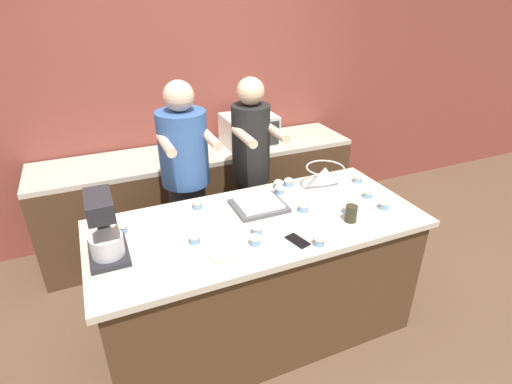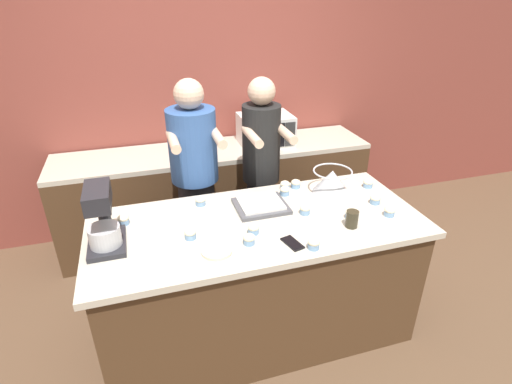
{
  "view_description": "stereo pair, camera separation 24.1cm",
  "coord_description": "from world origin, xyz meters",
  "px_view_note": "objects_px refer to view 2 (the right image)",
  "views": [
    {
      "loc": [
        -0.86,
        -1.92,
        2.18
      ],
      "look_at": [
        0.0,
        0.04,
        1.07
      ],
      "focal_mm": 28.0,
      "sensor_mm": 36.0,
      "label": 1
    },
    {
      "loc": [
        -0.63,
        -2.0,
        2.18
      ],
      "look_at": [
        0.0,
        0.04,
        1.07
      ],
      "focal_mm": 28.0,
      "sensor_mm": 36.0,
      "label": 2
    }
  ],
  "objects_px": {
    "drinking_glass": "(352,219)",
    "cupcake_4": "(190,234)",
    "small_plate": "(217,251)",
    "microwave_oven": "(266,130)",
    "cupcake_0": "(390,211)",
    "cupcake_13": "(200,201)",
    "cupcake_6": "(285,191)",
    "cupcake_3": "(285,185)",
    "cupcake_12": "(314,244)",
    "mixing_bowl": "(332,181)",
    "cell_phone": "(292,243)",
    "person_right": "(261,175)",
    "baking_tray": "(261,205)",
    "cupcake_9": "(305,209)",
    "cupcake_2": "(123,220)",
    "cupcake_7": "(351,214)",
    "cupcake_1": "(253,229)",
    "cupcake_11": "(375,199)",
    "stand_mixer": "(103,221)",
    "person_left": "(196,184)",
    "cupcake_10": "(368,183)",
    "cupcake_8": "(296,184)"
  },
  "relations": [
    {
      "from": "drinking_glass",
      "to": "cupcake_4",
      "type": "bearing_deg",
      "value": 170.58
    },
    {
      "from": "small_plate",
      "to": "cupcake_4",
      "type": "xyz_separation_m",
      "value": [
        -0.12,
        0.17,
        0.02
      ]
    },
    {
      "from": "small_plate",
      "to": "microwave_oven",
      "type": "bearing_deg",
      "value": 62.86
    },
    {
      "from": "cupcake_0",
      "to": "cupcake_13",
      "type": "distance_m",
      "value": 1.21
    },
    {
      "from": "cupcake_4",
      "to": "cupcake_13",
      "type": "relative_size",
      "value": 1.0
    },
    {
      "from": "small_plate",
      "to": "cupcake_13",
      "type": "bearing_deg",
      "value": 88.99
    },
    {
      "from": "cupcake_6",
      "to": "cupcake_13",
      "type": "height_order",
      "value": "same"
    },
    {
      "from": "cupcake_3",
      "to": "cupcake_12",
      "type": "distance_m",
      "value": 0.73
    },
    {
      "from": "mixing_bowl",
      "to": "cell_phone",
      "type": "distance_m",
      "value": 0.71
    },
    {
      "from": "cell_phone",
      "to": "cupcake_12",
      "type": "distance_m",
      "value": 0.12
    },
    {
      "from": "person_right",
      "to": "drinking_glass",
      "type": "relative_size",
      "value": 15.43
    },
    {
      "from": "baking_tray",
      "to": "cupcake_3",
      "type": "xyz_separation_m",
      "value": [
        0.24,
        0.21,
        0.01
      ]
    },
    {
      "from": "cupcake_3",
      "to": "cupcake_4",
      "type": "xyz_separation_m",
      "value": [
        -0.74,
        -0.43,
        0.0
      ]
    },
    {
      "from": "mixing_bowl",
      "to": "cupcake_9",
      "type": "distance_m",
      "value": 0.37
    },
    {
      "from": "cupcake_2",
      "to": "cupcake_7",
      "type": "xyz_separation_m",
      "value": [
        1.35,
        -0.34,
        0.0
      ]
    },
    {
      "from": "cupcake_13",
      "to": "cupcake_1",
      "type": "bearing_deg",
      "value": -61.3
    },
    {
      "from": "person_right",
      "to": "cupcake_11",
      "type": "bearing_deg",
      "value": -51.32
    },
    {
      "from": "person_right",
      "to": "cupcake_6",
      "type": "distance_m",
      "value": 0.42
    },
    {
      "from": "stand_mixer",
      "to": "cupcake_9",
      "type": "xyz_separation_m",
      "value": [
        1.19,
        -0.0,
        -0.13
      ]
    },
    {
      "from": "cupcake_4",
      "to": "person_left",
      "type": "bearing_deg",
      "value": 78.64
    },
    {
      "from": "stand_mixer",
      "to": "cupcake_6",
      "type": "xyz_separation_m",
      "value": [
        1.16,
        0.28,
        -0.13
      ]
    },
    {
      "from": "cupcake_10",
      "to": "cupcake_13",
      "type": "xyz_separation_m",
      "value": [
        -1.2,
        0.09,
        0.0
      ]
    },
    {
      "from": "cupcake_7",
      "to": "cupcake_9",
      "type": "xyz_separation_m",
      "value": [
        -0.25,
        0.13,
        0.0
      ]
    },
    {
      "from": "cupcake_4",
      "to": "cupcake_8",
      "type": "relative_size",
      "value": 1.0
    },
    {
      "from": "cupcake_7",
      "to": "cupcake_2",
      "type": "bearing_deg",
      "value": 165.8
    },
    {
      "from": "baking_tray",
      "to": "cupcake_13",
      "type": "distance_m",
      "value": 0.4
    },
    {
      "from": "person_left",
      "to": "cupcake_7",
      "type": "xyz_separation_m",
      "value": [
        0.83,
        -0.83,
        0.07
      ]
    },
    {
      "from": "cupcake_9",
      "to": "small_plate",
      "type": "bearing_deg",
      "value": -159.01
    },
    {
      "from": "cupcake_0",
      "to": "cupcake_7",
      "type": "relative_size",
      "value": 1.0
    },
    {
      "from": "small_plate",
      "to": "cupcake_3",
      "type": "relative_size",
      "value": 2.53
    },
    {
      "from": "cupcake_3",
      "to": "cupcake_10",
      "type": "relative_size",
      "value": 1.0
    },
    {
      "from": "cupcake_3",
      "to": "cupcake_9",
      "type": "xyz_separation_m",
      "value": [
        -0.0,
        -0.36,
        0.0
      ]
    },
    {
      "from": "cupcake_9",
      "to": "cupcake_11",
      "type": "distance_m",
      "value": 0.5
    },
    {
      "from": "person_right",
      "to": "cell_phone",
      "type": "distance_m",
      "value": 1.0
    },
    {
      "from": "cell_phone",
      "to": "cupcake_11",
      "type": "distance_m",
      "value": 0.75
    },
    {
      "from": "baking_tray",
      "to": "cupcake_1",
      "type": "distance_m",
      "value": 0.31
    },
    {
      "from": "cupcake_8",
      "to": "cupcake_1",
      "type": "bearing_deg",
      "value": -133.76
    },
    {
      "from": "drinking_glass",
      "to": "cupcake_3",
      "type": "bearing_deg",
      "value": 109.22
    },
    {
      "from": "microwave_oven",
      "to": "baking_tray",
      "type": "bearing_deg",
      "value": -109.67
    },
    {
      "from": "cupcake_4",
      "to": "small_plate",
      "type": "bearing_deg",
      "value": -56.53
    },
    {
      "from": "person_right",
      "to": "cupcake_0",
      "type": "relative_size",
      "value": 23.79
    },
    {
      "from": "cupcake_10",
      "to": "microwave_oven",
      "type": "bearing_deg",
      "value": 111.19
    },
    {
      "from": "cupcake_9",
      "to": "cell_phone",
      "type": "bearing_deg",
      "value": -124.75
    },
    {
      "from": "cupcake_1",
      "to": "cupcake_2",
      "type": "relative_size",
      "value": 1.0
    },
    {
      "from": "cupcake_6",
      "to": "cupcake_13",
      "type": "xyz_separation_m",
      "value": [
        -0.58,
        0.03,
        0.0
      ]
    },
    {
      "from": "person_left",
      "to": "baking_tray",
      "type": "relative_size",
      "value": 4.93
    },
    {
      "from": "small_plate",
      "to": "cupcake_7",
      "type": "xyz_separation_m",
      "value": [
        0.87,
        0.11,
        0.02
      ]
    },
    {
      "from": "microwave_oven",
      "to": "cupcake_0",
      "type": "relative_size",
      "value": 6.84
    },
    {
      "from": "mixing_bowl",
      "to": "cupcake_13",
      "type": "distance_m",
      "value": 0.91
    },
    {
      "from": "cupcake_0",
      "to": "cupcake_10",
      "type": "relative_size",
      "value": 1.0
    }
  ]
}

